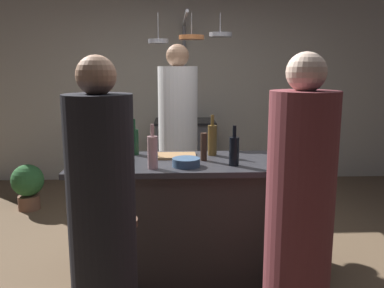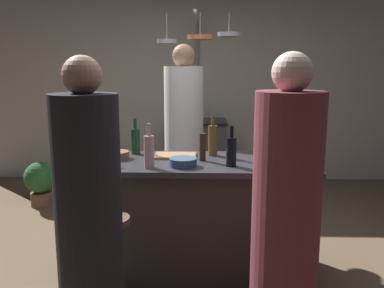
{
  "view_description": "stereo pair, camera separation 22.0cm",
  "coord_description": "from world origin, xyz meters",
  "px_view_note": "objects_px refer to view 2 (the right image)",
  "views": [
    {
      "loc": [
        -0.13,
        -3.0,
        1.59
      ],
      "look_at": [
        0.0,
        0.15,
        1.0
      ],
      "focal_mm": 38.39,
      "sensor_mm": 36.0,
      "label": 1
    },
    {
      "loc": [
        0.09,
        -3.01,
        1.59
      ],
      "look_at": [
        0.0,
        0.15,
        1.0
      ],
      "focal_mm": 38.39,
      "sensor_mm": 36.0,
      "label": 2
    }
  ],
  "objects_px": {
    "potted_plant": "(40,181)",
    "wine_glass_by_chef": "(278,151)",
    "chef": "(184,145)",
    "wine_bottle_rose": "(149,151)",
    "guest_left": "(89,226)",
    "wine_bottle_green": "(136,140)",
    "cutting_board": "(175,156)",
    "wine_bottle_amber": "(213,140)",
    "mixing_bowl_wooden": "(117,155)",
    "bar_stool_right": "(283,266)",
    "stove_range": "(197,153)",
    "guest_right": "(285,227)",
    "wine_bottle_dark": "(231,151)",
    "mixing_bowl_blue": "(183,162)",
    "wine_glass_near_right_guest": "(287,154)",
    "bar_stool_left": "(110,263)",
    "wine_glass_near_left_guest": "(101,150)",
    "wine_bottle_red": "(92,146)",
    "pepper_mill": "(202,147)"
  },
  "relations": [
    {
      "from": "chef",
      "to": "guest_right",
      "type": "distance_m",
      "value": 2.05
    },
    {
      "from": "chef",
      "to": "wine_bottle_rose",
      "type": "distance_m",
      "value": 1.23
    },
    {
      "from": "bar_stool_left",
      "to": "bar_stool_right",
      "type": "bearing_deg",
      "value": 0.0
    },
    {
      "from": "wine_bottle_rose",
      "to": "wine_glass_near_left_guest",
      "type": "bearing_deg",
      "value": 163.5
    },
    {
      "from": "bar_stool_right",
      "to": "wine_glass_near_right_guest",
      "type": "distance_m",
      "value": 0.75
    },
    {
      "from": "potted_plant",
      "to": "wine_glass_by_chef",
      "type": "distance_m",
      "value": 3.02
    },
    {
      "from": "stove_range",
      "to": "guest_right",
      "type": "xyz_separation_m",
      "value": [
        0.52,
        -3.43,
        0.33
      ]
    },
    {
      "from": "pepper_mill",
      "to": "wine_bottle_amber",
      "type": "distance_m",
      "value": 0.21
    },
    {
      "from": "cutting_board",
      "to": "wine_bottle_amber",
      "type": "distance_m",
      "value": 0.32
    },
    {
      "from": "bar_stool_right",
      "to": "wine_glass_near_right_guest",
      "type": "xyz_separation_m",
      "value": [
        0.08,
        0.4,
        0.63
      ]
    },
    {
      "from": "cutting_board",
      "to": "wine_glass_near_right_guest",
      "type": "height_order",
      "value": "wine_glass_near_right_guest"
    },
    {
      "from": "pepper_mill",
      "to": "potted_plant",
      "type": "bearing_deg",
      "value": 141.02
    },
    {
      "from": "potted_plant",
      "to": "bar_stool_right",
      "type": "bearing_deg",
      "value": -42.0
    },
    {
      "from": "bar_stool_left",
      "to": "wine_glass_by_chef",
      "type": "distance_m",
      "value": 1.37
    },
    {
      "from": "wine_bottle_dark",
      "to": "wine_glass_near_left_guest",
      "type": "relative_size",
      "value": 1.98
    },
    {
      "from": "guest_left",
      "to": "bar_stool_right",
      "type": "bearing_deg",
      "value": 17.65
    },
    {
      "from": "guest_right",
      "to": "wine_glass_by_chef",
      "type": "bearing_deg",
      "value": 82.89
    },
    {
      "from": "guest_right",
      "to": "wine_bottle_amber",
      "type": "height_order",
      "value": "guest_right"
    },
    {
      "from": "stove_range",
      "to": "wine_glass_by_chef",
      "type": "height_order",
      "value": "wine_glass_by_chef"
    },
    {
      "from": "guest_left",
      "to": "wine_glass_near_right_guest",
      "type": "xyz_separation_m",
      "value": [
        1.18,
        0.75,
        0.24
      ]
    },
    {
      "from": "bar_stool_right",
      "to": "wine_glass_near_left_guest",
      "type": "relative_size",
      "value": 4.66
    },
    {
      "from": "guest_left",
      "to": "potted_plant",
      "type": "relative_size",
      "value": 3.18
    },
    {
      "from": "potted_plant",
      "to": "wine_bottle_red",
      "type": "height_order",
      "value": "wine_bottle_red"
    },
    {
      "from": "bar_stool_right",
      "to": "wine_bottle_red",
      "type": "xyz_separation_m",
      "value": [
        -1.33,
        0.59,
        0.64
      ]
    },
    {
      "from": "bar_stool_left",
      "to": "mixing_bowl_blue",
      "type": "height_order",
      "value": "mixing_bowl_blue"
    },
    {
      "from": "wine_bottle_red",
      "to": "mixing_bowl_wooden",
      "type": "xyz_separation_m",
      "value": [
        0.16,
        0.09,
        -0.09
      ]
    },
    {
      "from": "guest_left",
      "to": "wine_bottle_green",
      "type": "xyz_separation_m",
      "value": [
        0.05,
        1.21,
        0.24
      ]
    },
    {
      "from": "wine_bottle_red",
      "to": "mixing_bowl_blue",
      "type": "height_order",
      "value": "wine_bottle_red"
    },
    {
      "from": "guest_left",
      "to": "chef",
      "type": "bearing_deg",
      "value": 78.06
    },
    {
      "from": "wine_bottle_green",
      "to": "wine_bottle_rose",
      "type": "height_order",
      "value": "wine_bottle_rose"
    },
    {
      "from": "cutting_board",
      "to": "wine_bottle_rose",
      "type": "height_order",
      "value": "wine_bottle_rose"
    },
    {
      "from": "guest_left",
      "to": "potted_plant",
      "type": "bearing_deg",
      "value": 117.21
    },
    {
      "from": "chef",
      "to": "wine_glass_near_right_guest",
      "type": "xyz_separation_m",
      "value": [
        0.77,
        -1.19,
        0.17
      ]
    },
    {
      "from": "chef",
      "to": "guest_right",
      "type": "bearing_deg",
      "value": -72.42
    },
    {
      "from": "wine_bottle_amber",
      "to": "wine_bottle_rose",
      "type": "bearing_deg",
      "value": -136.84
    },
    {
      "from": "cutting_board",
      "to": "chef",
      "type": "bearing_deg",
      "value": 88.03
    },
    {
      "from": "guest_left",
      "to": "cutting_board",
      "type": "distance_m",
      "value": 1.18
    },
    {
      "from": "potted_plant",
      "to": "pepper_mill",
      "type": "distance_m",
      "value": 2.52
    },
    {
      "from": "mixing_bowl_wooden",
      "to": "bar_stool_right",
      "type": "bearing_deg",
      "value": -30.33
    },
    {
      "from": "cutting_board",
      "to": "mixing_bowl_wooden",
      "type": "relative_size",
      "value": 1.73
    },
    {
      "from": "chef",
      "to": "wine_glass_near_right_guest",
      "type": "relative_size",
      "value": 12.39
    },
    {
      "from": "stove_range",
      "to": "bar_stool_right",
      "type": "bearing_deg",
      "value": -79.19
    },
    {
      "from": "stove_range",
      "to": "wine_bottle_green",
      "type": "height_order",
      "value": "wine_bottle_green"
    },
    {
      "from": "potted_plant",
      "to": "wine_glass_by_chef",
      "type": "relative_size",
      "value": 3.56
    },
    {
      "from": "mixing_bowl_wooden",
      "to": "wine_glass_near_right_guest",
      "type": "bearing_deg",
      "value": -12.66
    },
    {
      "from": "bar_stool_left",
      "to": "wine_glass_by_chef",
      "type": "height_order",
      "value": "wine_glass_by_chef"
    },
    {
      "from": "wine_bottle_dark",
      "to": "mixing_bowl_blue",
      "type": "xyz_separation_m",
      "value": [
        -0.34,
        -0.01,
        -0.08
      ]
    },
    {
      "from": "bar_stool_left",
      "to": "chef",
      "type": "bearing_deg",
      "value": 76.2
    },
    {
      "from": "pepper_mill",
      "to": "wine_bottle_dark",
      "type": "distance_m",
      "value": 0.26
    },
    {
      "from": "wine_bottle_red",
      "to": "wine_glass_by_chef",
      "type": "height_order",
      "value": "wine_bottle_red"
    }
  ]
}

